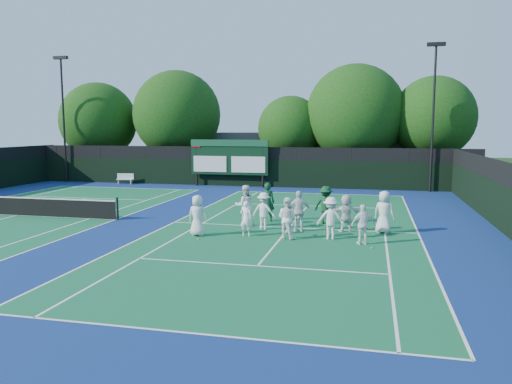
% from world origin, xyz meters
% --- Properties ---
extents(ground, '(120.00, 120.00, 0.00)m').
position_xyz_m(ground, '(0.00, 0.00, 0.00)').
color(ground, '#15330D').
rests_on(ground, ground).
extents(court_apron, '(34.00, 32.00, 0.01)m').
position_xyz_m(court_apron, '(-6.00, 1.00, 0.00)').
color(court_apron, navy).
rests_on(court_apron, ground).
extents(near_court, '(11.05, 23.85, 0.01)m').
position_xyz_m(near_court, '(0.00, 1.00, 0.01)').
color(near_court, '#135E34').
rests_on(near_court, ground).
extents(left_court, '(11.05, 23.85, 0.01)m').
position_xyz_m(left_court, '(-14.00, 1.00, 0.01)').
color(left_court, '#135E34').
rests_on(left_court, ground).
extents(back_fence, '(34.00, 0.08, 3.00)m').
position_xyz_m(back_fence, '(-6.00, 16.00, 1.36)').
color(back_fence, black).
rests_on(back_fence, ground).
extents(divider_fence_right, '(0.08, 32.00, 3.00)m').
position_xyz_m(divider_fence_right, '(9.00, 1.00, 1.36)').
color(divider_fence_right, black).
rests_on(divider_fence_right, ground).
extents(scoreboard, '(6.00, 0.21, 3.55)m').
position_xyz_m(scoreboard, '(-7.01, 15.59, 2.19)').
color(scoreboard, black).
rests_on(scoreboard, ground).
extents(clubhouse, '(18.00, 6.00, 4.00)m').
position_xyz_m(clubhouse, '(-2.00, 24.00, 2.00)').
color(clubhouse, '#59595E').
rests_on(clubhouse, ground).
extents(light_pole_left, '(1.20, 0.30, 10.12)m').
position_xyz_m(light_pole_left, '(-21.00, 15.70, 6.30)').
color(light_pole_left, black).
rests_on(light_pole_left, ground).
extents(light_pole_right, '(1.20, 0.30, 10.12)m').
position_xyz_m(light_pole_right, '(7.50, 15.70, 6.30)').
color(light_pole_right, black).
rests_on(light_pole_right, ground).
extents(tennis_net, '(11.30, 0.10, 1.10)m').
position_xyz_m(tennis_net, '(-14.00, 1.00, 0.49)').
color(tennis_net, black).
rests_on(tennis_net, ground).
extents(bench, '(1.36, 0.55, 0.84)m').
position_xyz_m(bench, '(-15.52, 15.36, 0.45)').
color(bench, silver).
rests_on(bench, ground).
extents(tree_a, '(6.70, 6.70, 8.38)m').
position_xyz_m(tree_a, '(-19.97, 19.58, 4.85)').
color(tree_a, black).
rests_on(tree_a, ground).
extents(tree_b, '(7.37, 7.37, 9.23)m').
position_xyz_m(tree_b, '(-12.56, 19.58, 5.35)').
color(tree_b, black).
rests_on(tree_b, ground).
extents(tree_c, '(5.23, 5.23, 6.99)m').
position_xyz_m(tree_c, '(-2.82, 19.58, 4.24)').
color(tree_c, black).
rests_on(tree_c, ground).
extents(tree_d, '(7.69, 7.69, 9.35)m').
position_xyz_m(tree_d, '(2.30, 19.58, 5.31)').
color(tree_d, black).
rests_on(tree_d, ground).
extents(tree_e, '(6.20, 6.20, 8.32)m').
position_xyz_m(tree_e, '(8.14, 19.58, 5.05)').
color(tree_e, black).
rests_on(tree_e, ground).
extents(tennis_ball_0, '(0.07, 0.07, 0.07)m').
position_xyz_m(tennis_ball_0, '(-3.15, -2.22, 0.03)').
color(tennis_ball_0, '#BFC417').
rests_on(tennis_ball_0, ground).
extents(tennis_ball_1, '(0.07, 0.07, 0.07)m').
position_xyz_m(tennis_ball_1, '(1.73, 4.14, 0.03)').
color(tennis_ball_1, '#BFC417').
rests_on(tennis_ball_1, ground).
extents(tennis_ball_2, '(0.07, 0.07, 0.07)m').
position_xyz_m(tennis_ball_2, '(3.58, -2.16, 0.03)').
color(tennis_ball_2, '#BFC417').
rests_on(tennis_ball_2, ground).
extents(tennis_ball_3, '(0.07, 0.07, 0.07)m').
position_xyz_m(tennis_ball_3, '(-2.32, 2.74, 0.03)').
color(tennis_ball_3, '#BFC417').
rests_on(tennis_ball_3, ground).
extents(tennis_ball_4, '(0.07, 0.07, 0.07)m').
position_xyz_m(tennis_ball_4, '(-1.10, 4.62, 0.03)').
color(tennis_ball_4, '#BFC417').
rests_on(tennis_ball_4, ground).
extents(tennis_ball_5, '(0.07, 0.07, 0.07)m').
position_xyz_m(tennis_ball_5, '(3.75, 1.24, 0.03)').
color(tennis_ball_5, '#BFC417').
rests_on(tennis_ball_5, ground).
extents(player_front_0, '(0.87, 0.60, 1.70)m').
position_xyz_m(player_front_0, '(-3.42, -1.50, 0.85)').
color(player_front_0, silver).
rests_on(player_front_0, ground).
extents(player_front_1, '(0.59, 0.43, 1.47)m').
position_xyz_m(player_front_1, '(-1.46, -1.11, 0.74)').
color(player_front_1, white).
rests_on(player_front_1, ground).
extents(player_front_2, '(1.01, 0.92, 1.68)m').
position_xyz_m(player_front_2, '(0.26, -1.21, 0.84)').
color(player_front_2, white).
rests_on(player_front_2, ground).
extents(player_front_3, '(1.14, 0.70, 1.70)m').
position_xyz_m(player_front_3, '(1.96, -0.89, 0.85)').
color(player_front_3, white).
rests_on(player_front_3, ground).
extents(player_front_4, '(0.99, 0.66, 1.55)m').
position_xyz_m(player_front_4, '(3.23, -1.55, 0.78)').
color(player_front_4, white).
rests_on(player_front_4, ground).
extents(player_back_0, '(1.11, 1.00, 1.87)m').
position_xyz_m(player_back_0, '(-2.03, 0.93, 0.94)').
color(player_back_0, white).
rests_on(player_back_0, ground).
extents(player_back_1, '(1.13, 0.76, 1.63)m').
position_xyz_m(player_back_1, '(-1.05, 0.43, 0.81)').
color(player_back_1, white).
rests_on(player_back_1, ground).
extents(player_back_2, '(1.11, 0.68, 1.77)m').
position_xyz_m(player_back_2, '(0.51, 0.31, 0.88)').
color(player_back_2, silver).
rests_on(player_back_2, ground).
extents(player_back_3, '(1.56, 1.00, 1.61)m').
position_xyz_m(player_back_3, '(2.47, 0.76, 0.80)').
color(player_back_3, silver).
rests_on(player_back_3, ground).
extents(player_back_4, '(1.03, 0.86, 1.81)m').
position_xyz_m(player_back_4, '(4.05, 0.74, 0.90)').
color(player_back_4, silver).
rests_on(player_back_4, ground).
extents(coach_left, '(0.71, 0.50, 1.85)m').
position_xyz_m(coach_left, '(-1.28, 2.31, 0.93)').
color(coach_left, '#103C1F').
rests_on(coach_left, ground).
extents(coach_right, '(1.29, 1.01, 1.76)m').
position_xyz_m(coach_right, '(1.47, 2.28, 0.88)').
color(coach_right, '#103C1F').
rests_on(coach_right, ground).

